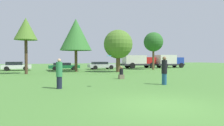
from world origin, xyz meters
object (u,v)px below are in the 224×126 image
tree_3 (118,44)px  person_thrower (59,74)px  person_catcher (164,70)px  tree_4 (153,42)px  parked_car_white (16,66)px  delivery_truck_blue (169,61)px  delivery_truck_red (138,61)px  bystander_sitting (121,74)px  parked_car_silver (101,65)px  tree_1 (26,29)px  parked_car_green (63,66)px  tree_2 (76,35)px  frisbee (109,56)px

tree_3 → person_thrower: bearing=-125.0°
person_catcher → tree_4: 17.39m
parked_car_white → delivery_truck_blue: bearing=-2.8°
delivery_truck_blue → tree_3: bearing=-152.5°
delivery_truck_red → person_thrower: bearing=-129.5°
bystander_sitting → tree_4: size_ratio=0.18×
parked_car_silver → tree_1: bearing=-150.0°
person_thrower → parked_car_green: bearing=89.0°
tree_3 → parked_car_silver: (-0.26, 6.81, -2.85)m
parked_car_white → parked_car_silver: bearing=-5.7°
tree_2 → tree_4: size_ratio=1.20×
frisbee → parked_car_white: 21.05m
frisbee → tree_2: bearing=88.7°
tree_1 → tree_4: (17.57, 2.51, -0.68)m
parked_car_green → person_thrower: bearing=-97.8°
tree_4 → delivery_truck_red: 5.70m
frisbee → tree_2: 14.64m
frisbee → tree_4: (12.14, 14.90, 2.33)m
bystander_sitting → tree_3: 8.84m
delivery_truck_red → bystander_sitting: bearing=-123.4°
person_thrower → frisbee: frisbee is taller
delivery_truck_red → parked_car_white: bearing=178.5°
bystander_sitting → parked_car_green: parked_car_green is taller
person_thrower → parked_car_silver: (7.79, 18.30, -0.22)m
tree_3 → tree_4: 7.46m
tree_2 → tree_3: tree_2 is taller
person_thrower → tree_1: bearing=107.7°
person_catcher → frisbee: 3.92m
delivery_truck_blue → parked_car_silver: bearing=179.8°
tree_2 → delivery_truck_red: bearing=24.8°
parked_car_white → parked_car_silver: parked_car_white is taller
frisbee → parked_car_green: size_ratio=0.06×
tree_1 → delivery_truck_blue: 24.74m
frisbee → delivery_truck_red: size_ratio=0.04×
bystander_sitting → parked_car_silver: (2.50, 14.63, 0.20)m
tree_4 → parked_car_green: bearing=163.3°
delivery_truck_blue → tree_1: bearing=-165.5°
parked_car_green → frisbee: bearing=-89.2°
tree_2 → delivery_truck_red: tree_2 is taller
tree_2 → tree_4: bearing=2.7°
person_catcher → tree_4: tree_4 is taller
tree_1 → parked_car_green: 8.98m
tree_4 → parked_car_silver: tree_4 is taller
delivery_truck_blue → parked_car_green: bearing=179.5°
person_thrower → bystander_sitting: 6.45m
parked_car_white → delivery_truck_red: bearing=-1.5°
person_catcher → parked_car_white: size_ratio=0.47×
tree_2 → frisbee: bearing=-91.3°
person_thrower → person_catcher: person_catcher is taller
delivery_truck_red → tree_4: bearing=-91.4°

